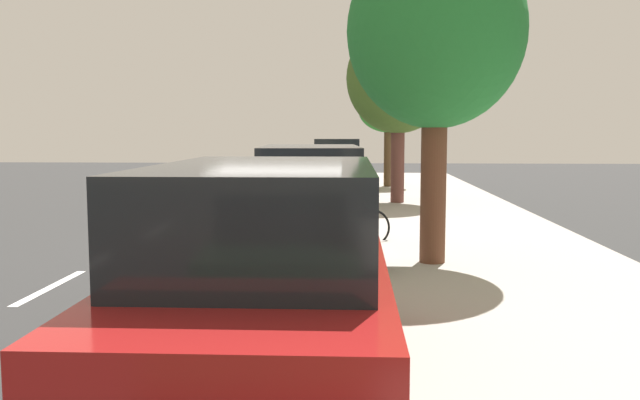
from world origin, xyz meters
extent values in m
plane|color=#2E2E2E|center=(0.00, 0.00, 0.00)|extent=(68.82, 68.82, 0.00)
cube|color=#A69D94|center=(4.00, 0.00, 0.06)|extent=(4.25, 43.01, 0.13)
cube|color=gray|center=(1.79, 0.00, 0.06)|extent=(0.16, 43.01, 0.13)
cube|color=white|center=(-2.88, -3.61, 0.00)|extent=(0.14, 2.20, 0.01)
cube|color=white|center=(-2.88, 0.59, 0.00)|extent=(0.14, 2.20, 0.01)
cube|color=white|center=(-2.88, 4.79, 0.00)|extent=(0.14, 2.20, 0.01)
cube|color=white|center=(-2.88, 8.99, 0.00)|extent=(0.14, 2.20, 0.01)
cube|color=white|center=(-2.88, 13.19, 0.00)|extent=(0.14, 2.20, 0.01)
cube|color=white|center=(-2.88, 17.39, 0.00)|extent=(0.14, 2.20, 0.01)
cube|color=white|center=(0.32, 0.00, 0.00)|extent=(0.12, 43.01, 0.01)
cube|color=maroon|center=(0.81, -7.59, 0.78)|extent=(1.93, 4.71, 0.90)
cube|color=black|center=(0.81, -7.59, 1.61)|extent=(1.69, 3.11, 0.76)
cylinder|color=black|center=(1.67, -6.13, 0.38)|extent=(0.22, 0.76, 0.76)
cylinder|color=black|center=(-0.08, -6.14, 0.38)|extent=(0.22, 0.76, 0.76)
cube|color=white|center=(0.72, -1.15, 0.78)|extent=(2.16, 4.80, 0.90)
cube|color=black|center=(0.72, -1.15, 1.61)|extent=(1.84, 3.19, 0.76)
cylinder|color=black|center=(1.52, 0.35, 0.38)|extent=(0.26, 0.77, 0.76)
cylinder|color=black|center=(-0.23, 0.26, 0.38)|extent=(0.26, 0.77, 0.76)
cylinder|color=black|center=(1.68, -2.56, 0.38)|extent=(0.26, 0.77, 0.76)
cylinder|color=black|center=(-0.07, -2.65, 0.38)|extent=(0.26, 0.77, 0.76)
cube|color=#B7BABF|center=(0.65, 6.45, 0.60)|extent=(2.03, 4.50, 0.64)
cube|color=black|center=(0.65, 6.45, 1.22)|extent=(1.68, 2.19, 0.60)
cylinder|color=black|center=(1.54, 7.76, 0.33)|extent=(0.26, 0.67, 0.66)
cylinder|color=black|center=(-0.07, 7.86, 0.33)|extent=(0.26, 0.67, 0.66)
cylinder|color=black|center=(1.37, 5.03, 0.33)|extent=(0.26, 0.67, 0.66)
cylinder|color=black|center=(-0.25, 5.14, 0.33)|extent=(0.26, 0.67, 0.66)
cube|color=tan|center=(0.80, 12.51, 0.75)|extent=(2.02, 5.32, 0.80)
cube|color=black|center=(0.81, 13.44, 1.55)|extent=(1.74, 1.52, 0.80)
cube|color=tan|center=(0.78, 11.32, 1.21)|extent=(1.89, 2.67, 0.12)
cylinder|color=black|center=(1.72, 14.15, 0.40)|extent=(0.23, 0.80, 0.80)
cylinder|color=black|center=(-0.09, 14.17, 0.40)|extent=(0.23, 0.80, 0.80)
cylinder|color=black|center=(1.68, 10.86, 0.40)|extent=(0.23, 0.80, 0.80)
cylinder|color=black|center=(-0.13, 10.88, 0.40)|extent=(0.23, 0.80, 0.80)
torus|color=black|center=(0.81, -0.08, 0.37)|extent=(0.74, 0.16, 0.74)
torus|color=black|center=(1.83, 0.08, 0.37)|extent=(0.74, 0.16, 0.74)
cylinder|color=#197233|center=(1.19, -0.02, 0.46)|extent=(0.64, 0.14, 0.55)
cylinder|color=#197233|center=(1.55, 0.04, 0.45)|extent=(0.14, 0.06, 0.51)
cylinder|color=#197233|center=(1.24, -0.01, 0.71)|extent=(0.73, 0.15, 0.05)
cylinder|color=#197233|center=(1.67, 0.06, 0.29)|extent=(0.36, 0.09, 0.20)
cylinder|color=#197233|center=(1.72, 0.06, 0.54)|extent=(0.27, 0.08, 0.35)
cylinder|color=#197233|center=(0.84, -0.08, 0.55)|extent=(0.12, 0.05, 0.36)
cube|color=black|center=(1.60, 0.05, 0.74)|extent=(0.25, 0.14, 0.05)
cylinder|color=black|center=(0.88, -0.07, 0.78)|extent=(0.10, 0.46, 0.03)
cylinder|color=#C6B284|center=(1.50, -0.35, 0.43)|extent=(0.15, 0.15, 0.86)
cylinder|color=#C6B284|center=(1.53, -0.55, 0.43)|extent=(0.15, 0.15, 0.86)
cube|color=white|center=(1.52, -0.45, 1.16)|extent=(0.29, 0.41, 0.61)
cylinder|color=white|center=(1.48, -0.19, 1.13)|extent=(0.10, 0.10, 0.58)
cylinder|color=white|center=(1.56, -0.71, 1.13)|extent=(0.10, 0.10, 0.58)
sphere|color=tan|center=(1.52, -0.45, 1.59)|extent=(0.24, 0.24, 0.24)
sphere|color=navy|center=(1.52, -0.45, 1.63)|extent=(0.27, 0.27, 0.27)
cube|color=black|center=(1.72, -0.42, 1.18)|extent=(0.22, 0.32, 0.44)
cylinder|color=brown|center=(2.77, -2.06, 1.59)|extent=(0.41, 0.41, 2.92)
ellipsoid|color=#247833|center=(2.77, -2.06, 3.82)|extent=(2.81, 2.81, 3.06)
cylinder|color=brown|center=(2.77, 7.19, 1.54)|extent=(0.40, 0.40, 2.84)
ellipsoid|color=#426225|center=(2.77, 7.19, 3.81)|extent=(3.08, 3.08, 3.26)
cylinder|color=brown|center=(2.77, 13.06, 1.28)|extent=(0.33, 0.33, 2.31)
ellipsoid|color=green|center=(2.77, 13.06, 3.07)|extent=(2.31, 2.31, 1.75)
cylinder|color=black|center=(4.02, 7.88, 0.53)|extent=(0.15, 0.15, 0.80)
cylinder|color=black|center=(3.96, 8.07, 0.53)|extent=(0.15, 0.15, 0.80)
cube|color=#591E1E|center=(3.99, 7.98, 1.21)|extent=(0.34, 0.43, 0.57)
cylinder|color=#591E1E|center=(4.08, 7.73, 1.18)|extent=(0.10, 0.10, 0.54)
cylinder|color=#591E1E|center=(3.91, 8.22, 1.18)|extent=(0.10, 0.10, 0.54)
sphere|color=#B67B4C|center=(3.99, 7.98, 1.61)|extent=(0.22, 0.22, 0.22)
camera|label=1|loc=(1.52, -12.89, 2.25)|focal=37.65mm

